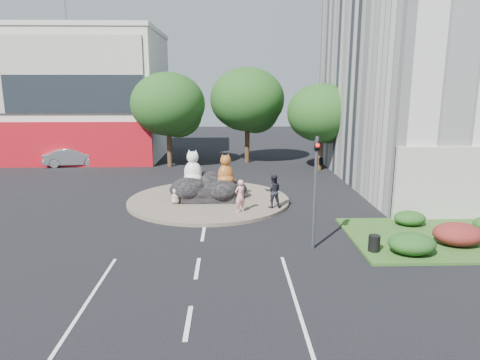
# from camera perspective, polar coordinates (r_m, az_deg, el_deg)

# --- Properties ---
(ground) EXTENTS (120.00, 120.00, 0.00)m
(ground) POSITION_cam_1_polar(r_m,az_deg,el_deg) (17.42, -5.70, -11.64)
(ground) COLOR black
(ground) RESTS_ON ground
(roundabout_island) EXTENTS (10.00, 10.00, 0.20)m
(roundabout_island) POSITION_cam_1_polar(r_m,az_deg,el_deg) (26.81, -4.19, -2.68)
(roundabout_island) COLOR brown
(roundabout_island) RESTS_ON ground
(rock_plinth) EXTENTS (3.20, 2.60, 0.90)m
(rock_plinth) POSITION_cam_1_polar(r_m,az_deg,el_deg) (26.68, -4.21, -1.54)
(rock_plinth) COLOR black
(rock_plinth) RESTS_ON roundabout_island
(shophouse_block) EXTENTS (25.20, 12.30, 17.40)m
(shophouse_block) POSITION_cam_1_polar(r_m,az_deg,el_deg) (47.83, -25.71, 10.18)
(shophouse_block) COLOR beige
(shophouse_block) RESTS_ON ground
(grass_verge) EXTENTS (10.00, 6.00, 0.12)m
(grass_verge) POSITION_cam_1_polar(r_m,az_deg,el_deg) (22.80, 26.85, -6.90)
(grass_verge) COLOR #294918
(grass_verge) RESTS_ON ground
(tree_left) EXTENTS (6.46, 6.46, 8.27)m
(tree_left) POSITION_cam_1_polar(r_m,az_deg,el_deg) (38.32, -9.45, 9.55)
(tree_left) COLOR #382314
(tree_left) RESTS_ON ground
(tree_mid) EXTENTS (6.84, 6.84, 8.76)m
(tree_mid) POSITION_cam_1_polar(r_m,az_deg,el_deg) (39.98, 1.08, 10.28)
(tree_mid) COLOR #382314
(tree_mid) RESTS_ON ground
(tree_right) EXTENTS (5.70, 5.70, 7.30)m
(tree_right) POSITION_cam_1_polar(r_m,az_deg,el_deg) (36.83, 10.83, 8.42)
(tree_right) COLOR #382314
(tree_right) RESTS_ON ground
(hedge_near_green) EXTENTS (2.00, 1.60, 0.90)m
(hedge_near_green) POSITION_cam_1_polar(r_m,az_deg,el_deg) (19.65, 21.95, -7.87)
(hedge_near_green) COLOR #1C3B13
(hedge_near_green) RESTS_ON grass_verge
(hedge_red) EXTENTS (2.20, 1.76, 0.99)m
(hedge_red) POSITION_cam_1_polar(r_m,az_deg,el_deg) (21.57, 27.06, -6.43)
(hedge_red) COLOR #541616
(hedge_red) RESTS_ON grass_verge
(hedge_back_green) EXTENTS (1.60, 1.28, 0.72)m
(hedge_back_green) POSITION_cam_1_polar(r_m,az_deg,el_deg) (23.57, 21.68, -4.74)
(hedge_back_green) COLOR #1C3B13
(hedge_back_green) RESTS_ON grass_verge
(traffic_light) EXTENTS (0.44, 1.24, 5.00)m
(traffic_light) POSITION_cam_1_polar(r_m,az_deg,el_deg) (18.58, 10.38, 1.48)
(traffic_light) COLOR #595B60
(traffic_light) RESTS_ON ground
(street_lamp) EXTENTS (2.34, 0.22, 8.06)m
(street_lamp) POSITION_cam_1_polar(r_m,az_deg,el_deg) (26.62, 24.33, 5.89)
(street_lamp) COLOR #595B60
(street_lamp) RESTS_ON ground
(cat_white) EXTENTS (1.51, 1.38, 2.14)m
(cat_white) POSITION_cam_1_polar(r_m,az_deg,el_deg) (26.68, -6.30, 1.76)
(cat_white) COLOR silver
(cat_white) RESTS_ON rock_plinth
(cat_tabby) EXTENTS (1.49, 1.41, 1.94)m
(cat_tabby) POSITION_cam_1_polar(r_m,az_deg,el_deg) (26.27, -1.93, 1.44)
(cat_tabby) COLOR #A24421
(cat_tabby) RESTS_ON rock_plinth
(kitten_calico) EXTENTS (0.76, 0.74, 0.97)m
(kitten_calico) POSITION_cam_1_polar(r_m,az_deg,el_deg) (25.79, -8.61, -2.06)
(kitten_calico) COLOR beige
(kitten_calico) RESTS_ON roundabout_island
(kitten_white) EXTENTS (0.56, 0.51, 0.82)m
(kitten_white) POSITION_cam_1_polar(r_m,az_deg,el_deg) (26.22, -0.74, -1.85)
(kitten_white) COLOR silver
(kitten_white) RESTS_ON roundabout_island
(pedestrian_pink) EXTENTS (0.80, 0.74, 1.83)m
(pedestrian_pink) POSITION_cam_1_polar(r_m,az_deg,el_deg) (23.72, -0.00, -2.13)
(pedestrian_pink) COLOR pink
(pedestrian_pink) RESTS_ON roundabout_island
(pedestrian_dark) EXTENTS (0.96, 0.75, 1.94)m
(pedestrian_dark) POSITION_cam_1_polar(r_m,az_deg,el_deg) (24.62, 4.45, -1.49)
(pedestrian_dark) COLOR black
(pedestrian_dark) RESTS_ON roundabout_island
(parked_car) EXTENTS (5.23, 2.51, 1.65)m
(parked_car) POSITION_cam_1_polar(r_m,az_deg,el_deg) (41.23, -21.27, 2.88)
(parked_car) COLOR #A6AAAE
(parked_car) RESTS_ON ground
(litter_bin) EXTENTS (0.52, 0.52, 0.70)m
(litter_bin) POSITION_cam_1_polar(r_m,az_deg,el_deg) (19.45, 17.45, -8.04)
(litter_bin) COLOR black
(litter_bin) RESTS_ON grass_verge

